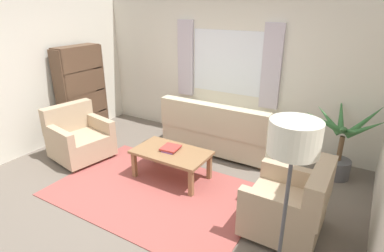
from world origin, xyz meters
TOP-DOWN VIEW (x-y plane):
  - ground_plane at (0.00, 0.00)m, footprint 6.24×6.24m
  - wall_back at (0.00, 2.26)m, footprint 5.32×0.12m
  - wall_left at (-2.66, 0.00)m, footprint 0.12×4.40m
  - window_with_curtains at (0.00, 2.18)m, footprint 1.98×0.07m
  - area_rug at (0.00, 0.00)m, footprint 2.76×1.83m
  - couch at (0.18, 1.61)m, footprint 1.90×0.82m
  - armchair_left at (-1.71, 0.21)m, footprint 0.96×0.97m
  - armchair_right at (1.79, 0.14)m, footprint 0.83×0.85m
  - coffee_table at (-0.01, 0.44)m, footprint 1.10×0.64m
  - book_stack_on_table at (-0.04, 0.48)m, footprint 0.27×0.29m
  - potted_plant at (2.09, 1.74)m, footprint 1.06×1.19m
  - bookshelf at (-2.34, 0.97)m, footprint 0.30×0.94m
  - standing_lamp at (1.93, -0.85)m, footprint 0.36×0.36m

SIDE VIEW (x-z plane):
  - ground_plane at x=0.00m, z-range 0.00..0.00m
  - area_rug at x=0.00m, z-range 0.00..0.01m
  - armchair_left at x=-1.71m, z-range -0.09..0.79m
  - armchair_right at x=1.79m, z-range -0.09..0.79m
  - couch at x=0.18m, z-range -0.09..0.83m
  - coffee_table at x=-0.01m, z-range 0.16..0.60m
  - book_stack_on_table at x=-0.04m, z-range 0.44..0.49m
  - potted_plant at x=2.09m, z-range -0.06..1.07m
  - bookshelf at x=-2.34m, z-range 0.02..1.74m
  - wall_back at x=0.00m, z-range 0.00..2.60m
  - wall_left at x=-2.66m, z-range 0.00..2.60m
  - window_with_curtains at x=0.00m, z-range 0.75..2.15m
  - standing_lamp at x=1.93m, z-range 0.60..2.31m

